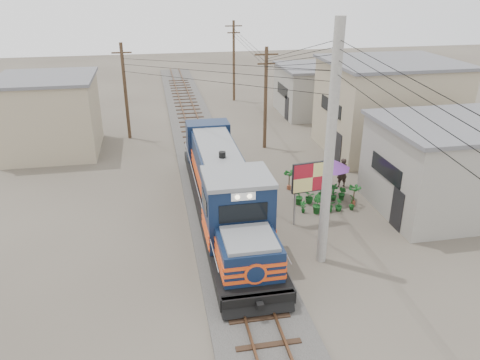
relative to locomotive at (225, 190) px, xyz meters
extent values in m
plane|color=#473F35|center=(0.00, -3.82, -1.66)|extent=(120.00, 120.00, 0.00)
cube|color=#595651|center=(0.00, 6.18, -1.58)|extent=(3.60, 70.00, 0.16)
cube|color=#51331E|center=(-0.54, 6.18, -1.40)|extent=(0.08, 70.00, 0.12)
cube|color=#51331E|center=(0.54, 6.18, -1.40)|extent=(0.08, 70.00, 0.12)
cube|color=black|center=(0.00, 0.05, -0.91)|extent=(2.75, 15.15, 0.52)
cube|color=black|center=(0.00, -4.69, -1.19)|extent=(2.08, 3.03, 0.62)
cube|color=black|center=(0.00, 4.78, -1.19)|extent=(2.08, 3.03, 0.62)
cube|color=#0F1C38|center=(0.00, -5.82, -0.11)|extent=(2.25, 2.27, 1.42)
cube|color=#0F1C38|center=(0.00, -3.46, 0.65)|extent=(2.69, 2.46, 2.94)
cube|color=slate|center=(0.00, -3.46, 2.17)|extent=(2.75, 2.59, 0.17)
cube|color=black|center=(0.00, -4.70, 1.17)|extent=(1.92, 0.06, 0.76)
cube|color=white|center=(0.00, -4.71, 1.88)|extent=(0.95, 0.06, 0.33)
cube|color=#0F1C38|center=(0.00, 2.42, 0.27)|extent=(2.14, 9.28, 2.18)
cube|color=slate|center=(0.00, 2.42, 1.41)|extent=(1.92, 9.28, 0.17)
cube|color=#E74715|center=(0.00, 0.05, -0.39)|extent=(2.79, 15.15, 0.13)
cube|color=#E74715|center=(0.00, 0.05, -0.11)|extent=(2.79, 15.15, 0.13)
cube|color=#E74715|center=(0.00, 0.05, 0.18)|extent=(2.79, 15.15, 0.13)
cylinder|color=#9E9B93|center=(3.50, -4.32, 3.34)|extent=(0.40, 0.40, 10.00)
cylinder|color=#4C3826|center=(4.50, 10.18, 1.84)|extent=(0.24, 0.24, 7.00)
cube|color=#4C3826|center=(4.50, 10.18, 4.84)|extent=(1.60, 0.10, 0.10)
cube|color=#4C3826|center=(4.50, 10.18, 4.24)|extent=(1.20, 0.10, 0.10)
cylinder|color=#4C3826|center=(4.80, 24.18, 2.09)|extent=(0.24, 0.24, 7.50)
cube|color=#4C3826|center=(4.80, 24.18, 5.34)|extent=(1.60, 0.10, 0.10)
cube|color=#4C3826|center=(4.80, 24.18, 4.74)|extent=(1.20, 0.10, 0.10)
cylinder|color=#4C3826|center=(-5.00, 14.18, 1.84)|extent=(0.24, 0.24, 7.00)
cube|color=#4C3826|center=(-5.00, 14.18, 4.84)|extent=(1.60, 0.10, 0.10)
cube|color=#4C3826|center=(-5.00, 14.18, 4.24)|extent=(1.20, 0.10, 0.10)
cube|color=gray|center=(11.50, -0.82, 0.59)|extent=(7.00, 6.00, 4.50)
cube|color=slate|center=(11.50, -0.82, 2.94)|extent=(7.35, 6.30, 0.20)
cube|color=black|center=(7.98, -0.82, 0.82)|extent=(0.05, 3.00, 0.90)
cube|color=gray|center=(12.50, 8.18, 1.34)|extent=(8.00, 7.00, 6.00)
cube|color=slate|center=(12.50, 8.18, 4.44)|extent=(8.40, 7.35, 0.20)
cube|color=black|center=(8.48, 8.18, 1.64)|extent=(0.05, 3.50, 0.90)
cube|color=gray|center=(11.00, 18.18, 0.34)|extent=(6.00, 6.00, 4.00)
cube|color=slate|center=(11.00, 18.18, 2.44)|extent=(6.30, 6.30, 0.20)
cube|color=black|center=(7.98, 18.18, 0.54)|extent=(0.05, 3.00, 0.90)
cube|color=gray|center=(-10.00, 12.18, 0.84)|extent=(6.00, 6.00, 5.00)
cube|color=slate|center=(-10.00, 12.18, 3.44)|extent=(6.30, 6.30, 0.20)
cube|color=black|center=(-13.02, 12.18, 1.09)|extent=(0.05, 3.00, 0.90)
cylinder|color=#99999E|center=(3.26, -1.09, -0.48)|extent=(0.10, 0.10, 2.36)
cylinder|color=#99999E|center=(4.94, -0.88, -0.48)|extent=(0.10, 0.10, 2.36)
cube|color=black|center=(4.10, -0.98, 0.80)|extent=(2.07, 0.38, 1.51)
cube|color=#A81627|center=(4.10, -1.01, 0.80)|extent=(1.98, 0.33, 1.41)
cylinder|color=black|center=(6.01, 1.44, -1.61)|extent=(0.42, 0.42, 0.10)
cylinder|color=#99999E|center=(6.01, 1.44, -0.60)|extent=(0.05, 0.05, 2.11)
cone|color=#5F2A7F|center=(6.01, 1.44, 0.40)|extent=(2.32, 2.32, 0.53)
imported|color=black|center=(7.28, 2.76, -0.78)|extent=(0.66, 0.45, 1.75)
imported|color=#164E1B|center=(4.10, 0.05, -1.33)|extent=(0.42, 0.39, 0.66)
imported|color=#164E1B|center=(4.76, -0.10, -1.16)|extent=(0.44, 0.54, 0.99)
imported|color=#164E1B|center=(5.44, -0.06, -1.31)|extent=(0.82, 0.82, 0.69)
imported|color=#164E1B|center=(5.98, -0.10, -1.32)|extent=(0.52, 0.52, 0.66)
imported|color=#164E1B|center=(6.71, -0.13, -1.21)|extent=(0.38, 0.51, 0.90)
imported|color=#164E1B|center=(4.11, 1.04, -1.17)|extent=(0.69, 0.67, 0.98)
imported|color=#164E1B|center=(4.77, 1.02, -1.29)|extent=(0.72, 0.78, 0.74)
imported|color=#164E1B|center=(5.54, 1.07, -1.09)|extent=(0.88, 0.88, 1.13)
imported|color=#164E1B|center=(6.18, 1.14, -1.18)|extent=(0.53, 0.60, 0.96)
imported|color=#164E1B|center=(6.65, 1.06, -1.25)|extent=(0.50, 0.55, 0.82)
camera|label=1|loc=(-3.15, -20.47, 9.60)|focal=35.00mm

